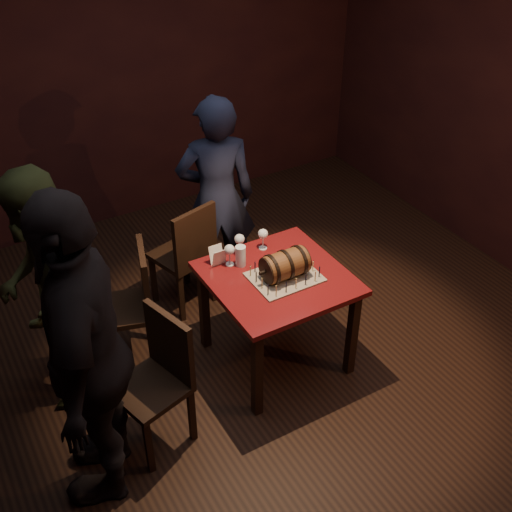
# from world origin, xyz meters

# --- Properties ---
(room_shell) EXTENTS (5.04, 5.04, 2.80)m
(room_shell) POSITION_xyz_m (0.00, 0.00, 1.40)
(room_shell) COLOR black
(room_shell) RESTS_ON ground
(pub_table) EXTENTS (0.90, 0.90, 0.75)m
(pub_table) POSITION_xyz_m (0.15, 0.02, 0.64)
(pub_table) COLOR #4E0D10
(pub_table) RESTS_ON ground
(cake_board) EXTENTS (0.45, 0.35, 0.01)m
(cake_board) POSITION_xyz_m (0.18, -0.02, 0.76)
(cake_board) COLOR gray
(cake_board) RESTS_ON pub_table
(barrel_cake) EXTENTS (0.35, 0.21, 0.21)m
(barrel_cake) POSITION_xyz_m (0.18, -0.02, 0.86)
(barrel_cake) COLOR brown
(barrel_cake) RESTS_ON cake_board
(birthday_candles) EXTENTS (0.40, 0.30, 0.09)m
(birthday_candles) POSITION_xyz_m (0.18, -0.02, 0.80)
(birthday_candles) COLOR #ECE08D
(birthday_candles) RESTS_ON cake_board
(wine_glass_left) EXTENTS (0.07, 0.07, 0.16)m
(wine_glass_left) POSITION_xyz_m (-0.07, 0.30, 0.87)
(wine_glass_left) COLOR silver
(wine_glass_left) RESTS_ON pub_table
(wine_glass_mid) EXTENTS (0.07, 0.07, 0.16)m
(wine_glass_mid) POSITION_xyz_m (0.05, 0.38, 0.87)
(wine_glass_mid) COLOR silver
(wine_glass_mid) RESTS_ON pub_table
(wine_glass_right) EXTENTS (0.07, 0.07, 0.16)m
(wine_glass_right) POSITION_xyz_m (0.23, 0.35, 0.87)
(wine_glass_right) COLOR silver
(wine_glass_right) RESTS_ON pub_table
(pint_of_ale) EXTENTS (0.07, 0.07, 0.15)m
(pint_of_ale) POSITION_xyz_m (-0.00, 0.26, 0.82)
(pint_of_ale) COLOR silver
(pint_of_ale) RESTS_ON pub_table
(menu_card) EXTENTS (0.10, 0.05, 0.13)m
(menu_card) POSITION_xyz_m (-0.13, 0.34, 0.81)
(menu_card) COLOR white
(menu_card) RESTS_ON pub_table
(chair_back) EXTENTS (0.49, 0.49, 0.93)m
(chair_back) POSITION_xyz_m (-0.12, 0.89, 0.52)
(chair_back) COLOR black
(chair_back) RESTS_ON ground
(chair_left_rear) EXTENTS (0.50, 0.50, 0.93)m
(chair_left_rear) POSITION_xyz_m (-0.71, 0.55, 0.52)
(chair_left_rear) COLOR black
(chair_left_rear) RESTS_ON ground
(chair_left_front) EXTENTS (0.49, 0.49, 0.93)m
(chair_left_front) POSITION_xyz_m (-0.83, -0.20, 0.52)
(chair_left_front) COLOR black
(chair_left_front) RESTS_ON ground
(person_back) EXTENTS (0.71, 0.57, 1.68)m
(person_back) POSITION_xyz_m (0.20, 1.01, 0.84)
(person_back) COLOR black
(person_back) RESTS_ON ground
(person_left_rear) EXTENTS (0.86, 0.97, 1.67)m
(person_left_rear) POSITION_xyz_m (-1.26, 0.52, 0.83)
(person_left_rear) COLOR #373F1F
(person_left_rear) RESTS_ON ground
(person_left_front) EXTENTS (0.91, 1.25, 1.97)m
(person_left_front) POSITION_xyz_m (-1.24, -0.31, 0.99)
(person_left_front) COLOR black
(person_left_front) RESTS_ON ground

